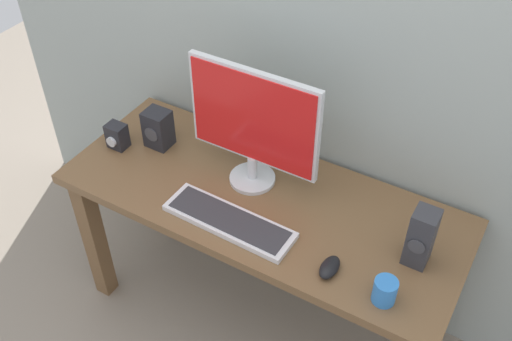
% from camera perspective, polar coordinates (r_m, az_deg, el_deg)
% --- Properties ---
extents(ground_plane, '(6.00, 6.00, 0.00)m').
position_cam_1_polar(ground_plane, '(2.71, 0.43, -13.64)').
color(ground_plane, gray).
extents(desk, '(1.50, 0.60, 0.73)m').
position_cam_1_polar(desk, '(2.24, 0.50, -4.85)').
color(desk, brown).
rests_on(desk, ground_plane).
extents(monitor, '(0.50, 0.17, 0.47)m').
position_cam_1_polar(monitor, '(2.06, -0.26, 4.56)').
color(monitor, silver).
rests_on(monitor, desk).
extents(keyboard_primary, '(0.48, 0.15, 0.02)m').
position_cam_1_polar(keyboard_primary, '(2.06, -2.61, -4.90)').
color(keyboard_primary, silver).
rests_on(keyboard_primary, desk).
extents(mouse, '(0.06, 0.10, 0.04)m').
position_cam_1_polar(mouse, '(1.92, 7.13, -9.27)').
color(mouse, black).
rests_on(mouse, desk).
extents(speaker_right, '(0.08, 0.09, 0.22)m').
position_cam_1_polar(speaker_right, '(1.94, 15.64, -6.28)').
color(speaker_right, '#333338').
rests_on(speaker_right, desk).
extents(speaker_left, '(0.10, 0.09, 0.16)m').
position_cam_1_polar(speaker_left, '(2.37, -9.45, 4.02)').
color(speaker_left, '#232328').
rests_on(speaker_left, desk).
extents(audio_controller, '(0.08, 0.07, 0.10)m').
position_cam_1_polar(audio_controller, '(2.40, -13.29, 3.25)').
color(audio_controller, '#232328').
rests_on(audio_controller, desk).
extents(coffee_mug, '(0.07, 0.07, 0.09)m').
position_cam_1_polar(coffee_mug, '(1.86, 12.34, -11.31)').
color(coffee_mug, '#337FD8').
rests_on(coffee_mug, desk).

